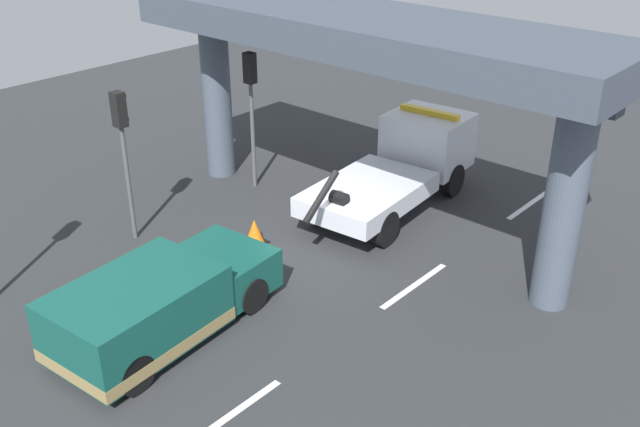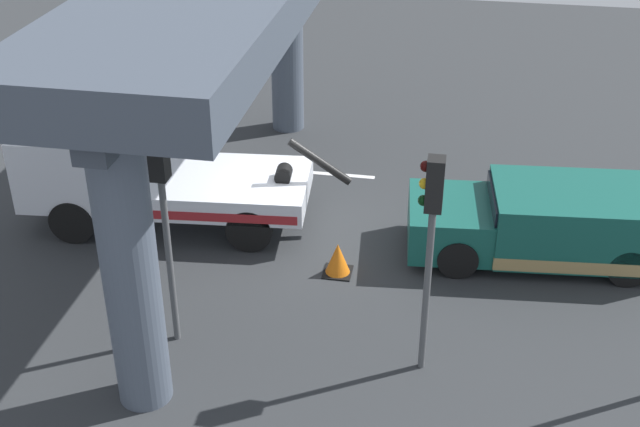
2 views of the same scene
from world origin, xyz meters
The scene contains 10 objects.
ground_plane centered at (0.00, 0.00, -0.05)m, with size 60.00×40.00×0.10m, color #2D3033.
lane_stripe_west centered at (-6.00, -2.97, 0.00)m, with size 2.60×0.16×0.01m, color silver.
lane_stripe_mid centered at (0.00, -2.97, 0.00)m, with size 2.60×0.16×0.01m, color silver.
lane_stripe_east centered at (6.00, -2.97, 0.00)m, with size 2.60×0.16×0.01m, color silver.
tow_truck_white centered at (3.72, 0.07, 1.20)m, with size 7.33×2.89×2.46m.
towed_van_green centered at (-5.27, -0.01, 0.78)m, with size 5.36×2.61×1.58m.
overpass_structure centered at (1.51, 0.00, 4.96)m, with size 3.60×13.38×5.87m.
traffic_light_far centered at (-2.98, 4.12, 2.98)m, with size 0.39×0.32×4.08m.
traffic_light_mid centered at (1.52, 4.12, 3.07)m, with size 0.39×0.32×4.21m.
traffic_cone_orange centered at (-1.07, 1.45, 0.33)m, with size 0.59×0.59×0.70m.
Camera 1 is at (-12.51, -10.96, 9.34)m, focal length 40.25 mm.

